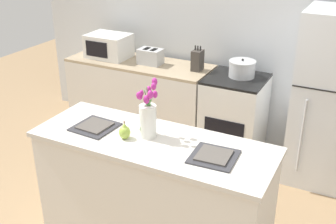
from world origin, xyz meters
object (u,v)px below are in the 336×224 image
(plate_setting_right, at_px, (214,156))
(knife_block, at_px, (197,60))
(refrigerator, at_px, (333,100))
(pear_figurine, at_px, (125,132))
(flower_vase, at_px, (148,116))
(plate_setting_left, at_px, (95,126))
(microwave, at_px, (109,46))
(cooking_pot, at_px, (242,69))
(toaster, at_px, (150,56))
(stove_range, at_px, (234,118))

(plate_setting_right, bearing_deg, knife_block, 116.86)
(refrigerator, distance_m, pear_figurine, 2.08)
(flower_vase, height_order, plate_setting_left, flower_vase)
(plate_setting_right, distance_m, microwave, 2.54)
(microwave, bearing_deg, cooking_pot, 2.13)
(knife_block, bearing_deg, pear_figurine, -84.48)
(flower_vase, xyz_separation_m, pear_figurine, (-0.14, -0.11, -0.11))
(toaster, height_order, cooking_pot, cooking_pot)
(flower_vase, bearing_deg, toaster, 118.78)
(plate_setting_left, height_order, toaster, toaster)
(cooking_pot, bearing_deg, flower_vase, -96.55)
(flower_vase, xyz_separation_m, knife_block, (-0.30, 1.60, -0.07))
(flower_vase, relative_size, cooking_pot, 1.57)
(pear_figurine, bearing_deg, plate_setting_right, 3.52)
(cooking_pot, bearing_deg, knife_block, -177.12)
(cooking_pot, bearing_deg, stove_range, -119.25)
(toaster, xyz_separation_m, knife_block, (0.55, 0.04, 0.03))
(flower_vase, bearing_deg, knife_block, 100.68)
(refrigerator, bearing_deg, pear_figurine, -126.59)
(stove_range, xyz_separation_m, plate_setting_right, (0.39, -1.63, 0.49))
(refrigerator, xyz_separation_m, knife_block, (-1.40, 0.03, 0.18))
(refrigerator, distance_m, cooking_pot, 0.93)
(stove_range, relative_size, toaster, 3.26)
(cooking_pot, bearing_deg, plate_setting_right, -78.14)
(stove_range, distance_m, cooking_pot, 0.55)
(flower_vase, xyz_separation_m, plate_setting_left, (-0.43, -0.07, -0.15))
(cooking_pot, height_order, knife_block, knife_block)
(flower_vase, bearing_deg, cooking_pot, 83.45)
(pear_figurine, distance_m, toaster, 1.81)
(toaster, bearing_deg, microwave, 179.67)
(refrigerator, xyz_separation_m, cooking_pot, (-0.92, 0.06, 0.15))
(microwave, bearing_deg, toaster, -0.33)
(refrigerator, bearing_deg, knife_block, 178.62)
(plate_setting_right, bearing_deg, plate_setting_left, 180.00)
(pear_figurine, bearing_deg, stove_range, 80.15)
(stove_range, xyz_separation_m, refrigerator, (0.95, 0.00, 0.39))
(cooking_pot, distance_m, microwave, 1.60)
(pear_figurine, bearing_deg, plate_setting_left, 172.03)
(plate_setting_left, relative_size, toaster, 1.14)
(refrigerator, distance_m, plate_setting_right, 1.73)
(plate_setting_left, xyz_separation_m, cooking_pot, (0.62, 1.69, 0.05))
(flower_vase, height_order, cooking_pot, flower_vase)
(pear_figurine, bearing_deg, knife_block, 95.52)
(refrigerator, bearing_deg, plate_setting_left, -133.36)
(flower_vase, relative_size, microwave, 0.90)
(refrigerator, relative_size, toaster, 6.03)
(refrigerator, relative_size, flower_vase, 3.91)
(toaster, bearing_deg, knife_block, 3.95)
(flower_vase, distance_m, plate_setting_right, 0.56)
(plate_setting_left, distance_m, toaster, 1.68)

